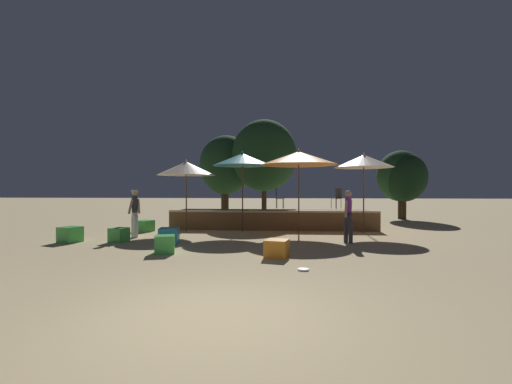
# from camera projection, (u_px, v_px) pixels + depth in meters

# --- Properties ---
(ground_plane) EXTENTS (120.00, 120.00, 0.00)m
(ground_plane) POSITION_uv_depth(u_px,v_px,m) (214.00, 316.00, 4.47)
(ground_plane) COLOR #D1B784
(wooden_deck) EXTENTS (8.48, 2.43, 0.81)m
(wooden_deck) POSITION_uv_depth(u_px,v_px,m) (273.00, 219.00, 14.89)
(wooden_deck) COLOR brown
(wooden_deck) RESTS_ON ground
(patio_umbrella_0) EXTENTS (2.23, 2.23, 3.07)m
(patio_umbrella_0) POSITION_uv_depth(u_px,v_px,m) (364.00, 161.00, 13.10)
(patio_umbrella_0) COLOR brown
(patio_umbrella_0) RESTS_ON ground
(patio_umbrella_1) EXTENTS (2.34, 2.34, 3.16)m
(patio_umbrella_1) POSITION_uv_depth(u_px,v_px,m) (243.00, 160.00, 13.47)
(patio_umbrella_1) COLOR brown
(patio_umbrella_1) RESTS_ON ground
(patio_umbrella_2) EXTENTS (2.28, 2.28, 2.83)m
(patio_umbrella_2) POSITION_uv_depth(u_px,v_px,m) (186.00, 168.00, 13.42)
(patio_umbrella_2) COLOR brown
(patio_umbrella_2) RESTS_ON ground
(patio_umbrella_3) EXTENTS (2.98, 2.98, 3.19)m
(patio_umbrella_3) POSITION_uv_depth(u_px,v_px,m) (299.00, 158.00, 13.05)
(patio_umbrella_3) COLOR brown
(patio_umbrella_3) RESTS_ON ground
(cube_seat_0) EXTENTS (0.76, 0.76, 0.43)m
(cube_seat_0) POSITION_uv_depth(u_px,v_px,m) (144.00, 226.00, 13.49)
(cube_seat_0) COLOR #4CC651
(cube_seat_0) RESTS_ON ground
(cube_seat_1) EXTENTS (0.71, 0.71, 0.48)m
(cube_seat_1) POSITION_uv_depth(u_px,v_px,m) (70.00, 234.00, 10.74)
(cube_seat_1) COLOR #4CC651
(cube_seat_1) RESTS_ON ground
(cube_seat_2) EXTENTS (0.64, 0.64, 0.43)m
(cube_seat_2) POSITION_uv_depth(u_px,v_px,m) (277.00, 248.00, 8.36)
(cube_seat_2) COLOR orange
(cube_seat_2) RESTS_ON ground
(cube_seat_3) EXTENTS (0.61, 0.61, 0.46)m
(cube_seat_3) POSITION_uv_depth(u_px,v_px,m) (165.00, 244.00, 8.88)
(cube_seat_3) COLOR #4CC651
(cube_seat_3) RESTS_ON ground
(cube_seat_4) EXTENTS (0.66, 0.66, 0.47)m
(cube_seat_4) POSITION_uv_depth(u_px,v_px,m) (169.00, 235.00, 10.56)
(cube_seat_4) COLOR #2D9EDB
(cube_seat_4) RESTS_ON ground
(cube_seat_5) EXTENTS (0.58, 0.58, 0.45)m
(cube_seat_5) POSITION_uv_depth(u_px,v_px,m) (119.00, 235.00, 10.76)
(cube_seat_5) COLOR #4CC651
(cube_seat_5) RESTS_ON ground
(person_1) EXTENTS (0.33, 0.43, 1.62)m
(person_1) POSITION_uv_depth(u_px,v_px,m) (348.00, 215.00, 10.58)
(person_1) COLOR #3F3F47
(person_1) RESTS_ON ground
(person_2) EXTENTS (0.32, 0.46, 1.64)m
(person_2) POSITION_uv_depth(u_px,v_px,m) (135.00, 211.00, 11.80)
(person_2) COLOR white
(person_2) RESTS_ON ground
(bistro_chair_0) EXTENTS (0.48, 0.48, 0.90)m
(bistro_chair_0) POSITION_uv_depth(u_px,v_px,m) (338.00, 196.00, 15.17)
(bistro_chair_0) COLOR #47474C
(bistro_chair_0) RESTS_ON wooden_deck
(bistro_chair_1) EXTENTS (0.41, 0.40, 0.90)m
(bistro_chair_1) POSITION_uv_depth(u_px,v_px,m) (278.00, 196.00, 15.30)
(bistro_chair_1) COLOR #1E4C47
(bistro_chair_1) RESTS_ON wooden_deck
(frisbee_disc) EXTENTS (0.24, 0.24, 0.03)m
(frisbee_disc) POSITION_uv_depth(u_px,v_px,m) (303.00, 269.00, 6.99)
(frisbee_disc) COLOR white
(frisbee_disc) RESTS_ON ground
(background_tree_0) EXTENTS (3.69, 3.69, 5.61)m
(background_tree_0) POSITION_uv_depth(u_px,v_px,m) (264.00, 156.00, 19.42)
(background_tree_0) COLOR #3D2B1C
(background_tree_0) RESTS_ON ground
(background_tree_1) EXTENTS (2.80, 2.80, 4.38)m
(background_tree_1) POSITION_uv_depth(u_px,v_px,m) (223.00, 174.00, 26.23)
(background_tree_1) COLOR #3D2B1C
(background_tree_1) RESTS_ON ground
(background_tree_2) EXTENTS (2.48, 2.48, 3.70)m
(background_tree_2) POSITION_uv_depth(u_px,v_px,m) (404.00, 177.00, 18.96)
(background_tree_2) COLOR #3D2B1C
(background_tree_2) RESTS_ON ground
(background_tree_3) EXTENTS (3.20, 3.20, 4.89)m
(background_tree_3) POSITION_uv_depth(u_px,v_px,m) (226.00, 165.00, 20.53)
(background_tree_3) COLOR #3D2B1C
(background_tree_3) RESTS_ON ground
(background_tree_4) EXTENTS (2.59, 2.59, 3.84)m
(background_tree_4) POSITION_uv_depth(u_px,v_px,m) (401.00, 176.00, 19.17)
(background_tree_4) COLOR #3D2B1C
(background_tree_4) RESTS_ON ground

